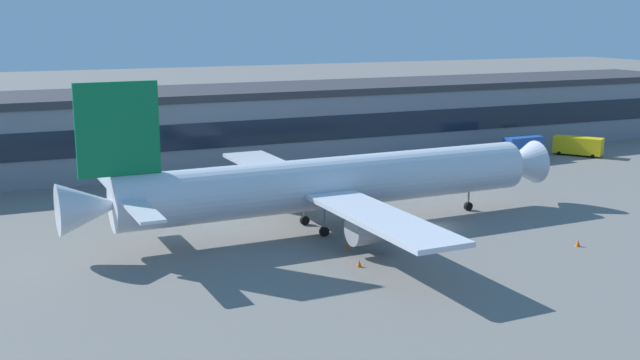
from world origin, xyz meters
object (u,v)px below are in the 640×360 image
at_px(traffic_cone_2, 347,247).
at_px(fuel_truck, 577,145).
at_px(airliner, 327,183).
at_px(pushback_tractor, 426,158).
at_px(traffic_cone_1, 578,243).
at_px(traffic_cone_0, 359,264).
at_px(catering_truck, 522,147).
at_px(baggage_tug, 473,153).

bearing_deg(traffic_cone_2, fuel_truck, 28.95).
distance_m(airliner, pushback_tractor, 43.64).
bearing_deg(traffic_cone_2, traffic_cone_1, -20.90).
relative_size(traffic_cone_0, traffic_cone_1, 0.92).
bearing_deg(traffic_cone_2, catering_truck, 34.49).
distance_m(pushback_tractor, traffic_cone_0, 55.75).
bearing_deg(fuel_truck, catering_truck, -179.91).
relative_size(pushback_tractor, traffic_cone_0, 8.11).
relative_size(airliner, traffic_cone_2, 104.73).
bearing_deg(fuel_truck, baggage_tug, 167.92).
bearing_deg(fuel_truck, airliner, -156.86).
distance_m(airliner, traffic_cone_0, 15.27).
distance_m(catering_truck, pushback_tractor, 17.61).
xyz_separation_m(fuel_truck, catering_truck, (-12.24, -0.02, 0.41)).
xyz_separation_m(airliner, traffic_cone_0, (-2.83, -14.10, -5.15)).
distance_m(traffic_cone_0, traffic_cone_2, 5.74).
relative_size(fuel_truck, traffic_cone_0, 12.71).
relative_size(traffic_cone_1, traffic_cone_2, 1.26).
xyz_separation_m(baggage_tug, catering_truck, (7.23, -4.18, 1.21)).
distance_m(catering_truck, traffic_cone_1, 51.26).
height_order(traffic_cone_0, traffic_cone_2, traffic_cone_0).
xyz_separation_m(pushback_tractor, traffic_cone_0, (-34.53, -43.76, -0.71)).
height_order(fuel_truck, catering_truck, catering_truck).
height_order(baggage_tug, pushback_tractor, baggage_tug).
distance_m(pushback_tractor, traffic_cone_2, 50.60).
xyz_separation_m(traffic_cone_1, traffic_cone_2, (-23.50, 8.98, -0.07)).
bearing_deg(baggage_tug, traffic_cone_2, -138.04).
bearing_deg(catering_truck, baggage_tug, 149.94).
distance_m(airliner, traffic_cone_1, 28.58).
distance_m(catering_truck, traffic_cone_2, 61.17).
relative_size(pushback_tractor, traffic_cone_2, 9.35).
height_order(fuel_truck, baggage_tug, fuel_truck).
distance_m(airliner, baggage_tug, 51.70).
relative_size(baggage_tug, traffic_cone_1, 5.53).
distance_m(baggage_tug, traffic_cone_2, 58.05).
distance_m(baggage_tug, pushback_tractor, 9.99).
bearing_deg(pushback_tractor, catering_truck, -11.69).
distance_m(fuel_truck, traffic_cone_1, 58.61).
bearing_deg(pushback_tractor, traffic_cone_0, -128.27).
height_order(fuel_truck, pushback_tractor, fuel_truck).
height_order(pushback_tractor, traffic_cone_2, pushback_tractor).
bearing_deg(traffic_cone_0, airliner, 78.65).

